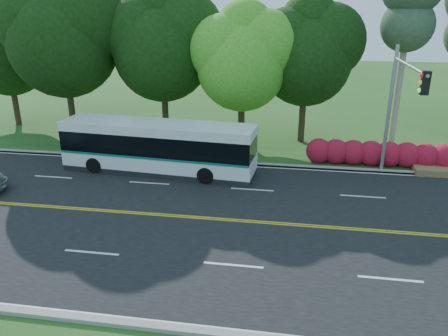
# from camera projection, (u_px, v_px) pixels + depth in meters

# --- Properties ---
(ground) EXTENTS (120.00, 120.00, 0.00)m
(ground) POSITION_uv_depth(u_px,v_px,m) (256.00, 222.00, 19.10)
(ground) COLOR #204D19
(ground) RESTS_ON ground
(road) EXTENTS (60.00, 14.00, 0.02)m
(road) POSITION_uv_depth(u_px,v_px,m) (256.00, 222.00, 19.10)
(road) COLOR black
(road) RESTS_ON ground
(curb_north) EXTENTS (60.00, 0.30, 0.15)m
(curb_north) POSITION_uv_depth(u_px,v_px,m) (267.00, 165.00, 25.68)
(curb_north) COLOR gray
(curb_north) RESTS_ON ground
(curb_south) EXTENTS (60.00, 0.30, 0.15)m
(curb_south) POSITION_uv_depth(u_px,v_px,m) (233.00, 336.00, 12.47)
(curb_south) COLOR gray
(curb_south) RESTS_ON ground
(grass_verge) EXTENTS (60.00, 4.00, 0.10)m
(grass_verge) POSITION_uv_depth(u_px,v_px,m) (269.00, 155.00, 27.40)
(grass_verge) COLOR #204D19
(grass_verge) RESTS_ON ground
(lane_markings) EXTENTS (57.60, 13.82, 0.00)m
(lane_markings) POSITION_uv_depth(u_px,v_px,m) (254.00, 222.00, 19.11)
(lane_markings) COLOR gold
(lane_markings) RESTS_ON road
(tree_row) EXTENTS (44.70, 9.10, 13.84)m
(tree_row) POSITION_uv_depth(u_px,v_px,m) (197.00, 40.00, 28.69)
(tree_row) COLOR #302215
(tree_row) RESTS_ON ground
(bougainvillea_hedge) EXTENTS (9.50, 2.25, 1.50)m
(bougainvillea_hedge) POSITION_uv_depth(u_px,v_px,m) (392.00, 155.00, 25.32)
(bougainvillea_hedge) COLOR maroon
(bougainvillea_hedge) RESTS_ON ground
(traffic_signal) EXTENTS (0.42, 6.10, 7.00)m
(traffic_signal) POSITION_uv_depth(u_px,v_px,m) (399.00, 97.00, 21.49)
(traffic_signal) COLOR #97999F
(traffic_signal) RESTS_ON ground
(transit_bus) EXTENTS (10.99, 3.24, 2.84)m
(transit_bus) POSITION_uv_depth(u_px,v_px,m) (158.00, 148.00, 24.33)
(transit_bus) COLOR white
(transit_bus) RESTS_ON road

